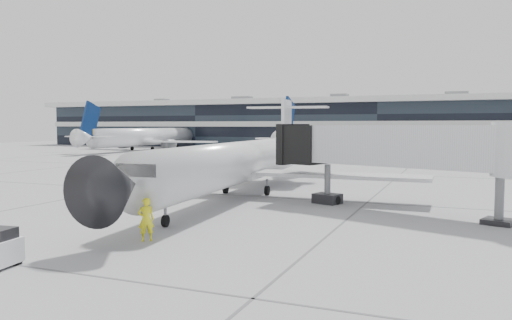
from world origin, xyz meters
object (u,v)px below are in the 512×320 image
at_px(jet_bridge, 416,147).
at_px(cargo_uld, 95,191).
at_px(ramp_worker, 146,219).
at_px(regional_jet, 240,161).

height_order(jet_bridge, cargo_uld, jet_bridge).
bearing_deg(cargo_uld, ramp_worker, -34.28).
bearing_deg(regional_jet, jet_bridge, -16.63).
bearing_deg(cargo_uld, jet_bridge, 17.28).
height_order(regional_jet, cargo_uld, regional_jet).
xyz_separation_m(regional_jet, cargo_uld, (-7.35, -6.98, -1.76)).
relative_size(regional_jet, cargo_uld, 14.83).
bearing_deg(jet_bridge, regional_jet, -173.20).
relative_size(jet_bridge, cargo_uld, 7.31).
xyz_separation_m(regional_jet, ramp_worker, (1.76, -14.47, -1.64)).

